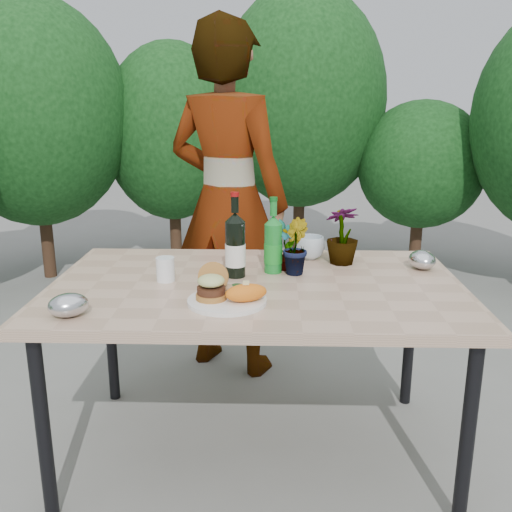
{
  "coord_description": "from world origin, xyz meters",
  "views": [
    {
      "loc": [
        0.06,
        -2.12,
        1.45
      ],
      "look_at": [
        0.0,
        -0.08,
        0.88
      ],
      "focal_mm": 40.0,
      "sensor_mm": 36.0,
      "label": 1
    }
  ],
  "objects_px": {
    "patio_table": "(257,296)",
    "wine_bottle": "(235,246)",
    "dinner_plate": "(227,301)",
    "person": "(228,203)"
  },
  "relations": [
    {
      "from": "patio_table",
      "to": "dinner_plate",
      "type": "bearing_deg",
      "value": -112.58
    },
    {
      "from": "patio_table",
      "to": "wine_bottle",
      "type": "distance_m",
      "value": 0.22
    },
    {
      "from": "wine_bottle",
      "to": "dinner_plate",
      "type": "bearing_deg",
      "value": -84.94
    },
    {
      "from": "patio_table",
      "to": "person",
      "type": "bearing_deg",
      "value": 101.98
    },
    {
      "from": "wine_bottle",
      "to": "person",
      "type": "xyz_separation_m",
      "value": [
        -0.09,
        0.74,
        0.04
      ]
    },
    {
      "from": "dinner_plate",
      "to": "person",
      "type": "bearing_deg",
      "value": 94.16
    },
    {
      "from": "patio_table",
      "to": "person",
      "type": "relative_size",
      "value": 0.87
    },
    {
      "from": "patio_table",
      "to": "dinner_plate",
      "type": "xyz_separation_m",
      "value": [
        -0.1,
        -0.23,
        0.06
      ]
    },
    {
      "from": "wine_bottle",
      "to": "patio_table",
      "type": "bearing_deg",
      "value": -35.6
    },
    {
      "from": "dinner_plate",
      "to": "person",
      "type": "distance_m",
      "value": 1.07
    }
  ]
}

